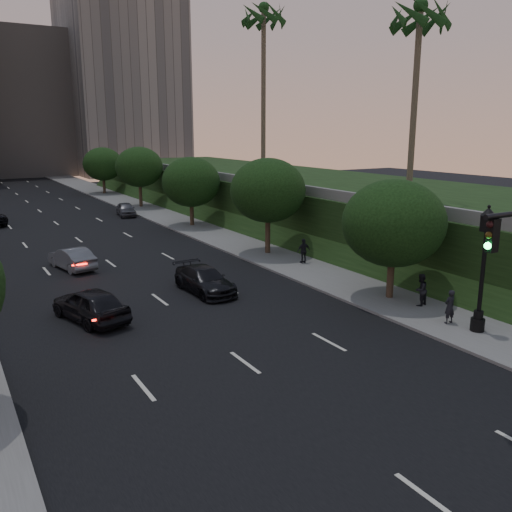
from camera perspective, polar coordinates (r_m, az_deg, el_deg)
ground at (r=17.21m, az=7.42°, el=-17.07°), size 160.00×160.00×0.00m
road_surface at (r=43.49m, az=-17.58°, el=1.17°), size 16.00×140.00×0.02m
sidewalk_right at (r=46.76m, az=-5.29°, el=2.63°), size 4.50×140.00×0.15m
embankment at (r=50.92m, az=7.74°, el=5.63°), size 18.00×90.00×4.00m
parapet_wall at (r=45.90m, az=-0.62°, el=7.88°), size 0.35×90.00×0.70m
office_block_mid at (r=114.70m, az=-23.66°, el=14.37°), size 22.00×18.00×26.00m
office_block_right at (r=113.02m, az=-13.99°, el=17.64°), size 20.00×22.00×36.00m
tree_right_a at (r=28.11m, az=14.29°, el=3.36°), size 5.20×5.20×6.24m
tree_right_b at (r=37.42m, az=1.27°, el=6.91°), size 5.20×5.20×6.74m
tree_right_c at (r=48.94m, az=-6.86°, el=7.74°), size 5.20×5.20×6.24m
tree_right_d at (r=61.93m, az=-12.19°, el=9.14°), size 5.20×5.20×6.74m
tree_right_e at (r=76.30m, az=-15.83°, el=9.29°), size 5.20×5.20×6.24m
palm_mid at (r=37.66m, az=16.88°, el=22.92°), size 3.20×3.20×13.00m
palm_far at (r=49.51m, az=0.81°, el=23.72°), size 3.20×3.20×15.50m
street_lamp at (r=24.76m, az=22.72°, el=-1.87°), size 0.64×0.64×5.62m
sedan_near_left at (r=26.08m, az=-17.05°, el=-4.90°), size 3.02×4.95×1.58m
sedan_mid_left at (r=35.99m, az=-18.82°, el=-0.23°), size 2.31×4.47×1.40m
sedan_near_right at (r=29.38m, az=-5.43°, el=-2.54°), size 2.11×4.80×1.37m
sedan_far_right at (r=56.56m, az=-13.54°, el=4.79°), size 2.18×4.20×1.36m
pedestrian_a at (r=25.74m, az=19.71°, el=-5.04°), size 0.59×0.41×1.55m
pedestrian_b at (r=27.80m, az=16.93°, el=-3.42°), size 0.90×0.77×1.61m
pedestrian_c at (r=35.15m, az=5.04°, el=0.55°), size 0.96×0.44×1.60m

